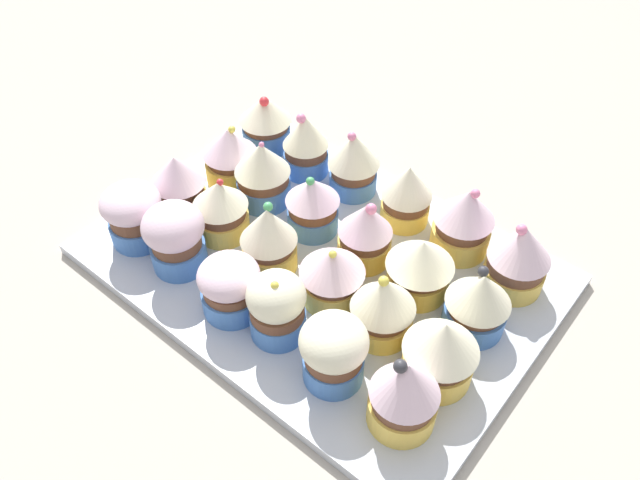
{
  "coord_description": "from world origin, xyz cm",
  "views": [
    {
      "loc": [
        28.12,
        -34.13,
        50.13
      ],
      "look_at": [
        0.0,
        0.0,
        4.2
      ],
      "focal_mm": 35.93,
      "sensor_mm": 36.0,
      "label": 1
    }
  ],
  "objects_px": {
    "baking_tray": "(320,264)",
    "cupcake_8": "(269,238)",
    "cupcake_0": "(133,213)",
    "cupcake_3": "(277,306)",
    "cupcake_6": "(179,183)",
    "cupcake_14": "(313,204)",
    "cupcake_11": "(441,350)",
    "cupcake_16": "(420,266)",
    "cupcake_12": "(230,155)",
    "cupcake_19": "(306,144)",
    "cupcake_2": "(230,286)",
    "cupcake_17": "(478,301)",
    "cupcake_18": "(265,121)",
    "cupcake_15": "(365,232)",
    "cupcake_23": "(519,258)",
    "cupcake_1": "(175,237)",
    "cupcake_20": "(354,162)",
    "cupcake_9": "(332,273)",
    "cupcake_4": "(334,351)",
    "cupcake_7": "(221,208)",
    "cupcake_5": "(404,393)",
    "cupcake_13": "(263,172)",
    "cupcake_21": "(407,194)",
    "cupcake_22": "(463,220)",
    "cupcake_10": "(383,306)"
  },
  "relations": [
    {
      "from": "cupcake_2",
      "to": "cupcake_20",
      "type": "xyz_separation_m",
      "value": [
        -0.02,
        0.21,
        0.01
      ]
    },
    {
      "from": "cupcake_3",
      "to": "cupcake_14",
      "type": "relative_size",
      "value": 1.05
    },
    {
      "from": "cupcake_0",
      "to": "cupcake_12",
      "type": "height_order",
      "value": "cupcake_12"
    },
    {
      "from": "cupcake_9",
      "to": "cupcake_7",
      "type": "bearing_deg",
      "value": -179.01
    },
    {
      "from": "cupcake_6",
      "to": "cupcake_1",
      "type": "bearing_deg",
      "value": -44.06
    },
    {
      "from": "cupcake_7",
      "to": "cupcake_9",
      "type": "relative_size",
      "value": 0.99
    },
    {
      "from": "cupcake_1",
      "to": "cupcake_15",
      "type": "relative_size",
      "value": 0.98
    },
    {
      "from": "cupcake_2",
      "to": "cupcake_12",
      "type": "relative_size",
      "value": 0.86
    },
    {
      "from": "cupcake_4",
      "to": "cupcake_8",
      "type": "distance_m",
      "value": 0.14
    },
    {
      "from": "cupcake_22",
      "to": "cupcake_23",
      "type": "relative_size",
      "value": 1.01
    },
    {
      "from": "baking_tray",
      "to": "cupcake_16",
      "type": "distance_m",
      "value": 0.11
    },
    {
      "from": "cupcake_4",
      "to": "cupcake_9",
      "type": "distance_m",
      "value": 0.09
    },
    {
      "from": "cupcake_15",
      "to": "cupcake_23",
      "type": "height_order",
      "value": "cupcake_23"
    },
    {
      "from": "cupcake_7",
      "to": "cupcake_12",
      "type": "height_order",
      "value": "cupcake_12"
    },
    {
      "from": "cupcake_16",
      "to": "cupcake_19",
      "type": "bearing_deg",
      "value": 160.88
    },
    {
      "from": "baking_tray",
      "to": "cupcake_19",
      "type": "bearing_deg",
      "value": 136.02
    },
    {
      "from": "cupcake_9",
      "to": "cupcake_6",
      "type": "bearing_deg",
      "value": -178.4
    },
    {
      "from": "cupcake_14",
      "to": "cupcake_8",
      "type": "bearing_deg",
      "value": -88.79
    },
    {
      "from": "cupcake_10",
      "to": "cupcake_0",
      "type": "bearing_deg",
      "value": -166.38
    },
    {
      "from": "cupcake_3",
      "to": "cupcake_7",
      "type": "bearing_deg",
      "value": 155.82
    },
    {
      "from": "cupcake_2",
      "to": "cupcake_15",
      "type": "height_order",
      "value": "cupcake_15"
    },
    {
      "from": "cupcake_3",
      "to": "cupcake_20",
      "type": "height_order",
      "value": "cupcake_20"
    },
    {
      "from": "cupcake_1",
      "to": "cupcake_20",
      "type": "height_order",
      "value": "cupcake_20"
    },
    {
      "from": "cupcake_5",
      "to": "cupcake_12",
      "type": "height_order",
      "value": "cupcake_5"
    },
    {
      "from": "cupcake_17",
      "to": "cupcake_18",
      "type": "height_order",
      "value": "same"
    },
    {
      "from": "cupcake_12",
      "to": "cupcake_16",
      "type": "relative_size",
      "value": 1.08
    },
    {
      "from": "cupcake_6",
      "to": "cupcake_15",
      "type": "xyz_separation_m",
      "value": [
        0.2,
        0.07,
        -0.0
      ]
    },
    {
      "from": "cupcake_12",
      "to": "cupcake_14",
      "type": "xyz_separation_m",
      "value": [
        0.12,
        -0.0,
        -0.0
      ]
    },
    {
      "from": "cupcake_11",
      "to": "cupcake_16",
      "type": "relative_size",
      "value": 1.1
    },
    {
      "from": "cupcake_20",
      "to": "cupcake_13",
      "type": "bearing_deg",
      "value": -130.97
    },
    {
      "from": "cupcake_17",
      "to": "cupcake_18",
      "type": "relative_size",
      "value": 1.0
    },
    {
      "from": "cupcake_3",
      "to": "cupcake_6",
      "type": "height_order",
      "value": "cupcake_3"
    },
    {
      "from": "cupcake_0",
      "to": "cupcake_9",
      "type": "bearing_deg",
      "value": 17.64
    },
    {
      "from": "cupcake_17",
      "to": "cupcake_16",
      "type": "bearing_deg",
      "value": 176.69
    },
    {
      "from": "baking_tray",
      "to": "cupcake_8",
      "type": "xyz_separation_m",
      "value": [
        -0.03,
        -0.04,
        0.05
      ]
    },
    {
      "from": "cupcake_2",
      "to": "cupcake_21",
      "type": "distance_m",
      "value": 0.21
    },
    {
      "from": "cupcake_17",
      "to": "cupcake_19",
      "type": "height_order",
      "value": "cupcake_19"
    },
    {
      "from": "cupcake_3",
      "to": "cupcake_9",
      "type": "distance_m",
      "value": 0.06
    },
    {
      "from": "cupcake_3",
      "to": "cupcake_4",
      "type": "distance_m",
      "value": 0.07
    },
    {
      "from": "baking_tray",
      "to": "cupcake_6",
      "type": "height_order",
      "value": "cupcake_6"
    },
    {
      "from": "cupcake_7",
      "to": "cupcake_10",
      "type": "height_order",
      "value": "cupcake_10"
    },
    {
      "from": "cupcake_7",
      "to": "cupcake_0",
      "type": "bearing_deg",
      "value": -134.18
    },
    {
      "from": "cupcake_11",
      "to": "cupcake_16",
      "type": "bearing_deg",
      "value": 133.22
    },
    {
      "from": "cupcake_2",
      "to": "cupcake_21",
      "type": "xyz_separation_m",
      "value": [
        0.06,
        0.21,
        0.01
      ]
    },
    {
      "from": "cupcake_19",
      "to": "cupcake_22",
      "type": "height_order",
      "value": "cupcake_22"
    },
    {
      "from": "cupcake_2",
      "to": "cupcake_9",
      "type": "height_order",
      "value": "cupcake_9"
    },
    {
      "from": "cupcake_1",
      "to": "cupcake_20",
      "type": "relative_size",
      "value": 0.95
    },
    {
      "from": "cupcake_12",
      "to": "cupcake_13",
      "type": "relative_size",
      "value": 0.91
    },
    {
      "from": "cupcake_8",
      "to": "cupcake_18",
      "type": "distance_m",
      "value": 0.2
    },
    {
      "from": "cupcake_0",
      "to": "cupcake_3",
      "type": "bearing_deg",
      "value": 1.19
    }
  ]
}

